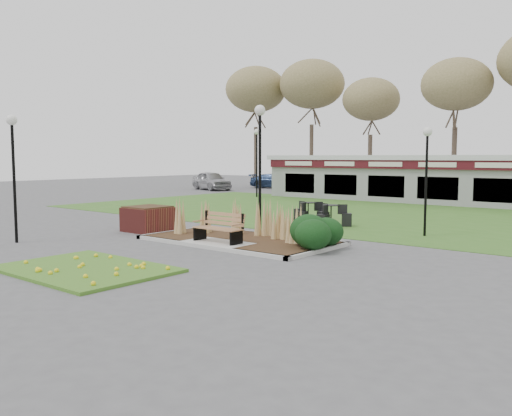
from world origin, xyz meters
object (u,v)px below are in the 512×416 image
Objects in this scene: bistro_set_b at (308,215)px; car_black at (322,187)px; lamp_post_far_left at (257,148)px; brick_planter at (148,219)px; car_blue at (274,181)px; car_silver at (211,181)px; lamp_post_near_left at (13,150)px; lamp_post_mid_right at (427,157)px; park_bench at (220,227)px; lamp_post_near_right at (260,140)px; food_pavilion at (447,179)px; bistro_set_a at (331,219)px.

car_black reaches higher than bistro_set_b.
lamp_post_far_left is 15.00m from bistro_set_b.
car_blue reaches higher than brick_planter.
bistro_set_b is at bearing -105.81° from car_silver.
lamp_post_near_left is 32.40m from car_blue.
car_blue is (-16.52, 19.26, 0.34)m from bistro_set_b.
car_blue is at bearing 130.63° from bistro_set_b.
lamp_post_near_left is 21.53m from lamp_post_far_left.
car_blue is (-22.01, 20.10, -2.15)m from lamp_post_mid_right.
car_blue is (2.57, 5.41, -0.16)m from car_silver.
lamp_post_near_right is (-0.76, 2.95, 2.80)m from park_bench.
lamp_post_mid_right reaches higher than car_blue.
bistro_set_b is (3.12, 6.15, -0.18)m from brick_planter.
car_black is (-13.58, 14.69, -2.13)m from lamp_post_mid_right.
car_silver is (-20.38, 1.04, -0.68)m from food_pavilion.
lamp_post_near_left reaches higher than bistro_set_a.
park_bench is 6.32m from bistro_set_a.
lamp_post_far_left is at bearing -166.78° from car_blue.
lamp_post_far_left is 1.01× the size of car_silver.
brick_planter is 0.38× the size of car_black.
car_blue is at bearing 160.10° from food_pavilion.
lamp_post_near_left is at bearing -111.95° from bistro_set_b.
brick_planter is (-4.40, 0.75, -0.11)m from park_bench.
lamp_post_near_right reaches higher than lamp_post_near_left.
park_bench is 20.89m from lamp_post_far_left.
lamp_post_far_left is at bearing 146.83° from lamp_post_mid_right.
car_blue reaches higher than park_bench.
bistro_set_a is (5.79, 10.06, -2.72)m from lamp_post_near_left.
lamp_post_mid_right reaches higher than park_bench.
bistro_set_a is 17.34m from car_black.
lamp_post_near_right is 0.99× the size of lamp_post_far_left.
lamp_post_near_right reaches higher than park_bench.
car_black is at bearing 132.73° from lamp_post_mid_right.
lamp_post_far_left is 1.07× the size of car_blue.
food_pavilion is 12.66m from lamp_post_far_left.
lamp_post_far_left is at bearing 125.97° from park_bench.
brick_planter is 5.16m from lamp_post_near_right.
lamp_post_far_left is at bearing -95.79° from car_silver.
lamp_post_far_left is at bearing 129.56° from lamp_post_near_right.
park_bench is at bearing -90.00° from food_pavilion.
car_blue is at bearing 117.82° from brick_planter.
car_silver is at bearing 144.05° from bistro_set_b.
bistro_set_a is 1.04× the size of bistro_set_b.
lamp_post_near_right is (-0.76, -16.76, 1.91)m from food_pavilion.
lamp_post_far_left is 5.61m from car_black.
lamp_post_near_left reaches higher than lamp_post_mid_right.
lamp_post_near_right is 1.00× the size of car_silver.
brick_planter is 7.23m from bistro_set_a.
lamp_post_near_right reaches higher than car_blue.
lamp_post_far_left reaches higher than brick_planter.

